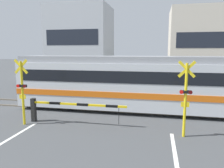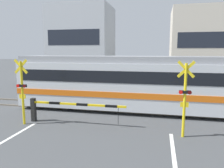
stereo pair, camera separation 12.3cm
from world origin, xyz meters
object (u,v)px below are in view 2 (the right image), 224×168
(commuter_train, at_px, (156,82))
(crossing_signal_right, at_px, (185,96))
(crossing_barrier_near, at_px, (58,107))
(crossing_barrier_far, at_px, (152,89))
(crossing_signal_left, at_px, (22,89))
(pedestrian, at_px, (128,82))

(commuter_train, distance_m, crossing_signal_right, 3.83)
(crossing_barrier_near, xyz_separation_m, crossing_barrier_far, (4.20, 5.88, 0.00))
(commuter_train, xyz_separation_m, crossing_signal_left, (-6.03, -3.63, 0.01))
(commuter_train, bearing_deg, crossing_signal_right, -71.79)
(crossing_signal_left, xyz_separation_m, crossing_signal_right, (7.23, 0.00, 0.00))
(commuter_train, xyz_separation_m, pedestrian, (-2.21, 4.29, -0.69))
(pedestrian, bearing_deg, crossing_barrier_near, -107.33)
(crossing_barrier_near, height_order, crossing_signal_left, crossing_signal_left)
(crossing_signal_left, bearing_deg, crossing_signal_right, 0.00)
(crossing_signal_left, bearing_deg, crossing_barrier_far, 48.17)
(crossing_barrier_far, xyz_separation_m, crossing_signal_right, (1.51, -6.39, 0.91))
(commuter_train, relative_size, crossing_barrier_far, 3.38)
(crossing_barrier_far, distance_m, crossing_signal_right, 6.63)
(crossing_barrier_far, distance_m, pedestrian, 2.44)
(commuter_train, height_order, crossing_signal_right, commuter_train)
(crossing_barrier_far, distance_m, crossing_signal_left, 8.62)
(crossing_barrier_far, relative_size, pedestrian, 2.74)
(commuter_train, relative_size, crossing_signal_left, 5.18)
(commuter_train, distance_m, crossing_signal_left, 7.05)
(crossing_signal_left, relative_size, pedestrian, 1.79)
(pedestrian, bearing_deg, crossing_barrier_far, -39.08)
(crossing_signal_left, bearing_deg, crossing_barrier_near, 18.55)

